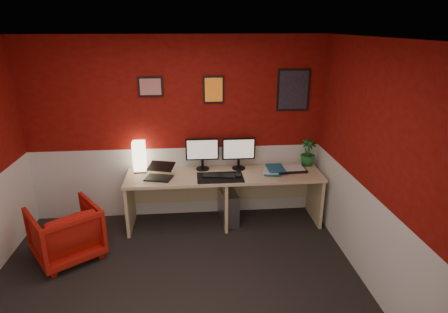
% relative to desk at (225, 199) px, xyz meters
% --- Properties ---
extents(ground, '(4.00, 3.50, 0.01)m').
position_rel_desk_xyz_m(ground, '(-0.63, -1.41, -0.36)').
color(ground, black).
rests_on(ground, ground).
extents(ceiling, '(4.00, 3.50, 0.01)m').
position_rel_desk_xyz_m(ceiling, '(-0.63, -1.41, 2.13)').
color(ceiling, white).
rests_on(ceiling, ground).
extents(wall_back, '(4.00, 0.01, 2.50)m').
position_rel_desk_xyz_m(wall_back, '(-0.63, 0.34, 0.89)').
color(wall_back, maroon).
rests_on(wall_back, ground).
extents(wall_right, '(0.01, 3.50, 2.50)m').
position_rel_desk_xyz_m(wall_right, '(1.37, -1.41, 0.89)').
color(wall_right, maroon).
rests_on(wall_right, ground).
extents(wainscot_back, '(4.00, 0.01, 1.00)m').
position_rel_desk_xyz_m(wainscot_back, '(-0.63, 0.34, 0.14)').
color(wainscot_back, silver).
rests_on(wainscot_back, ground).
extents(wainscot_right, '(0.01, 3.50, 1.00)m').
position_rel_desk_xyz_m(wainscot_right, '(1.37, -1.41, 0.14)').
color(wainscot_right, silver).
rests_on(wainscot_right, ground).
extents(desk, '(2.60, 0.65, 0.73)m').
position_rel_desk_xyz_m(desk, '(0.00, 0.00, 0.00)').
color(desk, tan).
rests_on(desk, ground).
extents(shoji_lamp, '(0.16, 0.16, 0.40)m').
position_rel_desk_xyz_m(shoji_lamp, '(-1.13, 0.20, 0.56)').
color(shoji_lamp, '#FFE5B2').
rests_on(shoji_lamp, desk).
extents(laptop, '(0.38, 0.31, 0.22)m').
position_rel_desk_xyz_m(laptop, '(-0.86, -0.08, 0.47)').
color(laptop, black).
rests_on(laptop, desk).
extents(monitor_left, '(0.45, 0.06, 0.58)m').
position_rel_desk_xyz_m(monitor_left, '(-0.28, 0.20, 0.66)').
color(monitor_left, black).
rests_on(monitor_left, desk).
extents(monitor_right, '(0.45, 0.06, 0.58)m').
position_rel_desk_xyz_m(monitor_right, '(0.21, 0.18, 0.66)').
color(monitor_right, black).
rests_on(monitor_right, desk).
extents(desk_mat, '(0.60, 0.38, 0.01)m').
position_rel_desk_xyz_m(desk_mat, '(-0.07, -0.12, 0.37)').
color(desk_mat, black).
rests_on(desk_mat, desk).
extents(keyboard, '(0.44, 0.21, 0.02)m').
position_rel_desk_xyz_m(keyboard, '(-0.08, -0.08, 0.38)').
color(keyboard, black).
rests_on(keyboard, desk_mat).
extents(mouse, '(0.08, 0.11, 0.03)m').
position_rel_desk_xyz_m(mouse, '(0.17, -0.12, 0.39)').
color(mouse, black).
rests_on(mouse, desk_mat).
extents(book_bottom, '(0.25, 0.31, 0.03)m').
position_rel_desk_xyz_m(book_bottom, '(0.53, -0.00, 0.38)').
color(book_bottom, '#1B5B80').
rests_on(book_bottom, desk).
extents(book_middle, '(0.27, 0.33, 0.02)m').
position_rel_desk_xyz_m(book_middle, '(0.52, 0.02, 0.40)').
color(book_middle, silver).
rests_on(book_middle, book_bottom).
extents(book_top, '(0.23, 0.30, 0.03)m').
position_rel_desk_xyz_m(book_top, '(0.57, -0.02, 0.43)').
color(book_top, '#1B5B80').
rests_on(book_top, book_middle).
extents(zen_tray, '(0.36, 0.26, 0.03)m').
position_rel_desk_xyz_m(zen_tray, '(0.94, 0.04, 0.38)').
color(zen_tray, black).
rests_on(zen_tray, desk).
extents(potted_plant, '(0.23, 0.23, 0.37)m').
position_rel_desk_xyz_m(potted_plant, '(1.19, 0.23, 0.55)').
color(potted_plant, '#19591E').
rests_on(potted_plant, desk).
extents(pc_tower, '(0.26, 0.47, 0.45)m').
position_rel_desk_xyz_m(pc_tower, '(0.06, 0.04, -0.14)').
color(pc_tower, '#99999E').
rests_on(pc_tower, ground).
extents(armchair, '(0.98, 0.99, 0.65)m').
position_rel_desk_xyz_m(armchair, '(-1.92, -0.63, -0.04)').
color(armchair, '#AE1006').
rests_on(armchair, ground).
extents(art_left, '(0.32, 0.02, 0.26)m').
position_rel_desk_xyz_m(art_left, '(-0.93, 0.33, 1.49)').
color(art_left, red).
rests_on(art_left, wall_back).
extents(art_center, '(0.28, 0.02, 0.36)m').
position_rel_desk_xyz_m(art_center, '(-0.11, 0.33, 1.44)').
color(art_center, orange).
rests_on(art_center, wall_back).
extents(art_right, '(0.44, 0.02, 0.56)m').
position_rel_desk_xyz_m(art_right, '(0.96, 0.33, 1.42)').
color(art_right, black).
rests_on(art_right, wall_back).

